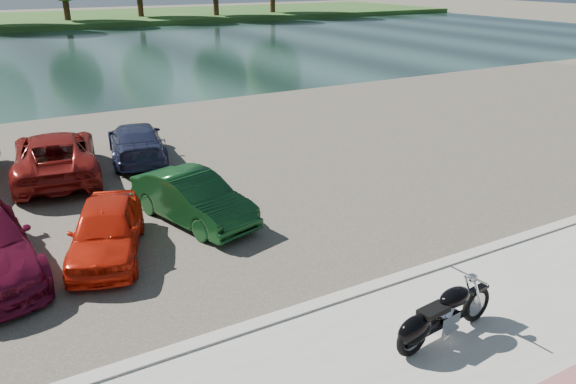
# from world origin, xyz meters

# --- Properties ---
(ground) EXTENTS (200.00, 200.00, 0.00)m
(ground) POSITION_xyz_m (0.00, 0.00, 0.00)
(ground) COLOR #595447
(ground) RESTS_ON ground
(kerb) EXTENTS (60.00, 0.30, 0.14)m
(kerb) POSITION_xyz_m (0.00, 2.00, 0.07)
(kerb) COLOR #A8A49E
(kerb) RESTS_ON ground
(parking_lot) EXTENTS (60.00, 18.00, 0.04)m
(parking_lot) POSITION_xyz_m (0.00, 11.00, 0.02)
(parking_lot) COLOR #3F3933
(parking_lot) RESTS_ON ground
(river) EXTENTS (120.00, 40.00, 0.00)m
(river) POSITION_xyz_m (0.00, 40.00, 0.00)
(river) COLOR #172927
(river) RESTS_ON ground
(far_bank) EXTENTS (120.00, 24.00, 0.60)m
(far_bank) POSITION_xyz_m (0.00, 72.00, 0.30)
(far_bank) COLOR #274B1A
(far_bank) RESTS_ON ground
(motorcycle) EXTENTS (2.33, 0.75, 1.05)m
(motorcycle) POSITION_xyz_m (0.54, 0.07, 0.56)
(motorcycle) COLOR black
(motorcycle) RESTS_ON promenade
(car_4) EXTENTS (2.56, 3.87, 1.22)m
(car_4) POSITION_xyz_m (-3.49, 6.09, 0.65)
(car_4) COLOR red
(car_4) RESTS_ON parking_lot
(car_5) EXTENTS (2.29, 3.97, 1.24)m
(car_5) POSITION_xyz_m (-1.18, 6.88, 0.66)
(car_5) COLOR #0F3918
(car_5) RESTS_ON parking_lot
(car_10) EXTENTS (3.03, 5.36, 1.41)m
(car_10) POSITION_xyz_m (-3.62, 12.02, 0.75)
(car_10) COLOR maroon
(car_10) RESTS_ON parking_lot
(car_11) EXTENTS (2.46, 4.46, 1.22)m
(car_11) POSITION_xyz_m (-1.01, 12.56, 0.65)
(car_11) COLOR #272C4D
(car_11) RESTS_ON parking_lot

